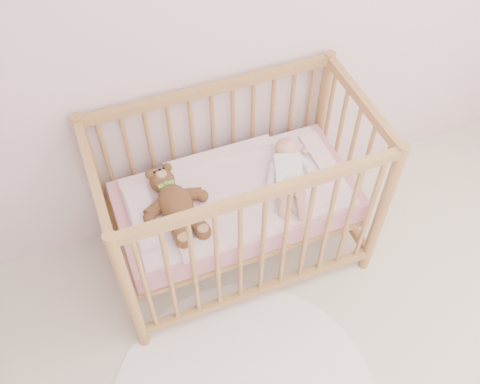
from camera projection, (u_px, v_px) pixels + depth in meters
name	position (u px, v px, depth m)	size (l,w,h in m)	color
crib	(237.00, 199.00, 2.76)	(1.36, 0.76, 1.00)	#B3784C
mattress	(237.00, 201.00, 2.78)	(1.22, 0.62, 0.13)	pink
blanket	(236.00, 192.00, 2.72)	(1.10, 0.58, 0.06)	pink
baby	(289.00, 171.00, 2.71)	(0.26, 0.53, 0.13)	silver
teddy_bear	(176.00, 203.00, 2.57)	(0.35, 0.50, 0.14)	brown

